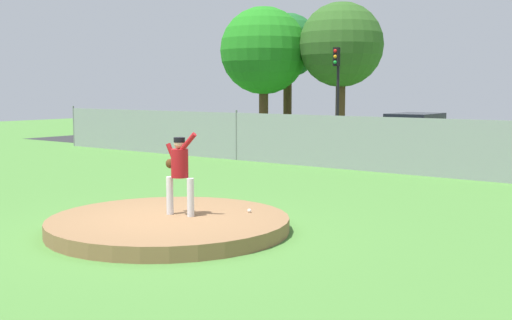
{
  "coord_description": "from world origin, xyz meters",
  "views": [
    {
      "loc": [
        8.17,
        -8.12,
        2.6
      ],
      "look_at": [
        -0.52,
        3.35,
        0.99
      ],
      "focal_mm": 44.11,
      "sensor_mm": 36.0,
      "label": 1
    }
  ],
  "objects_px": {
    "baseball": "(249,211)",
    "parked_car_teal": "(415,136)",
    "pitcher_youth": "(179,168)",
    "traffic_light_near": "(337,78)",
    "traffic_cone_orange": "(197,143)"
  },
  "relations": [
    {
      "from": "baseball",
      "to": "parked_car_teal",
      "type": "relative_size",
      "value": 0.02
    },
    {
      "from": "pitcher_youth",
      "to": "traffic_light_near",
      "type": "distance_m",
      "value": 20.26
    },
    {
      "from": "traffic_light_near",
      "to": "traffic_cone_orange",
      "type": "bearing_deg",
      "value": -116.97
    },
    {
      "from": "traffic_cone_orange",
      "to": "pitcher_youth",
      "type": "bearing_deg",
      "value": -48.69
    },
    {
      "from": "baseball",
      "to": "parked_car_teal",
      "type": "distance_m",
      "value": 13.95
    },
    {
      "from": "parked_car_teal",
      "to": "traffic_cone_orange",
      "type": "relative_size",
      "value": 8.16
    },
    {
      "from": "baseball",
      "to": "traffic_light_near",
      "type": "height_order",
      "value": "traffic_light_near"
    },
    {
      "from": "parked_car_teal",
      "to": "traffic_cone_orange",
      "type": "distance_m",
      "value": 9.46
    },
    {
      "from": "traffic_cone_orange",
      "to": "traffic_light_near",
      "type": "relative_size",
      "value": 0.12
    },
    {
      "from": "pitcher_youth",
      "to": "baseball",
      "type": "height_order",
      "value": "pitcher_youth"
    },
    {
      "from": "parked_car_teal",
      "to": "traffic_light_near",
      "type": "relative_size",
      "value": 0.96
    },
    {
      "from": "pitcher_youth",
      "to": "traffic_light_near",
      "type": "relative_size",
      "value": 0.34
    },
    {
      "from": "pitcher_youth",
      "to": "parked_car_teal",
      "type": "height_order",
      "value": "pitcher_youth"
    },
    {
      "from": "baseball",
      "to": "traffic_light_near",
      "type": "distance_m",
      "value": 19.81
    },
    {
      "from": "pitcher_youth",
      "to": "traffic_cone_orange",
      "type": "bearing_deg",
      "value": 131.31
    }
  ]
}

